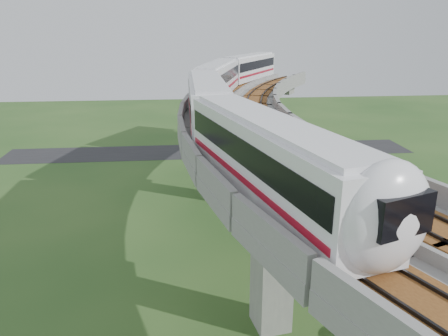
{
  "coord_description": "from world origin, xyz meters",
  "views": [
    {
      "loc": [
        -4.27,
        -33.07,
        17.82
      ],
      "look_at": [
        -1.09,
        -1.43,
        7.5
      ],
      "focal_mm": 35.0,
      "sensor_mm": 36.0,
      "label": 1
    }
  ],
  "objects": [
    {
      "name": "tree_7",
      "position": [
        8.91,
        -14.16,
        1.9
      ],
      "size": [
        3.06,
        3.06,
        3.2
      ],
      "color": "#382314",
      "rests_on": "ground"
    },
    {
      "name": "tree_2",
      "position": [
        8.17,
        14.3,
        1.7
      ],
      "size": [
        2.32,
        2.32,
        2.69
      ],
      "color": "#382314",
      "rests_on": "ground"
    },
    {
      "name": "fence",
      "position": [
        9.75,
        0.0,
        0.75
      ],
      "size": [
        3.87,
        38.73,
        1.5
      ],
      "color": "#2D382D",
      "rests_on": "ground"
    },
    {
      "name": "viaduct",
      "position": [
        3.84,
        0.0,
        9.05
      ],
      "size": [
        19.58,
        73.98,
        11.4
      ],
      "color": "#99968E",
      "rests_on": "ground"
    },
    {
      "name": "tree_5",
      "position": [
        6.92,
        -4.33,
        1.97
      ],
      "size": [
        2.94,
        2.94,
        3.23
      ],
      "color": "#382314",
      "rests_on": "ground"
    },
    {
      "name": "tree_1",
      "position": [
        9.64,
        17.2,
        2.18
      ],
      "size": [
        2.67,
        2.67,
        3.32
      ],
      "color": "#382314",
      "rests_on": "ground"
    },
    {
      "name": "ground",
      "position": [
        0.0,
        0.0,
        0.0
      ],
      "size": [
        160.0,
        160.0,
        0.0
      ],
      "primitive_type": "plane",
      "color": "#264B1E",
      "rests_on": "ground"
    },
    {
      "name": "tree_6",
      "position": [
        7.78,
        -8.33,
        2.38
      ],
      "size": [
        1.98,
        1.98,
        3.23
      ],
      "color": "#382314",
      "rests_on": "ground"
    },
    {
      "name": "tree_3",
      "position": [
        7.04,
        8.08,
        1.72
      ],
      "size": [
        2.3,
        2.3,
        2.7
      ],
      "color": "#382314",
      "rests_on": "ground"
    },
    {
      "name": "tree_0",
      "position": [
        10.17,
        21.31,
        2.31
      ],
      "size": [
        1.92,
        1.92,
        3.14
      ],
      "color": "#382314",
      "rests_on": "ground"
    },
    {
      "name": "asphalt_road",
      "position": [
        0.0,
        30.0,
        0.01
      ],
      "size": [
        60.0,
        8.0,
        0.03
      ],
      "primitive_type": "cube",
      "color": "#232326",
      "rests_on": "ground"
    },
    {
      "name": "tree_4",
      "position": [
        6.86,
        0.24,
        2.36
      ],
      "size": [
        2.59,
        2.59,
        3.47
      ],
      "color": "#382314",
      "rests_on": "ground"
    },
    {
      "name": "car_red",
      "position": [
        14.23,
        0.76,
        0.69
      ],
      "size": [
        3.73,
        3.83,
        1.31
      ],
      "primitive_type": "imported",
      "rotation": [
        0.0,
        0.0,
        -0.76
      ],
      "color": "#B12B10",
      "rests_on": "dirt_lot"
    },
    {
      "name": "car_dark",
      "position": [
        16.96,
        3.57,
        0.57
      ],
      "size": [
        3.84,
        2.07,
        1.06
      ],
      "primitive_type": "imported",
      "rotation": [
        0.0,
        0.0,
        1.4
      ],
      "color": "black",
      "rests_on": "dirt_lot"
    },
    {
      "name": "metro_train",
      "position": [
        0.8,
        7.35,
        12.31
      ],
      "size": [
        14.32,
        60.84,
        3.64
      ],
      "color": "white",
      "rests_on": "ground"
    },
    {
      "name": "dirt_lot",
      "position": [
        14.0,
        -2.0,
        0.02
      ],
      "size": [
        18.0,
        26.0,
        0.04
      ],
      "primitive_type": "cube",
      "color": "gray",
      "rests_on": "ground"
    }
  ]
}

